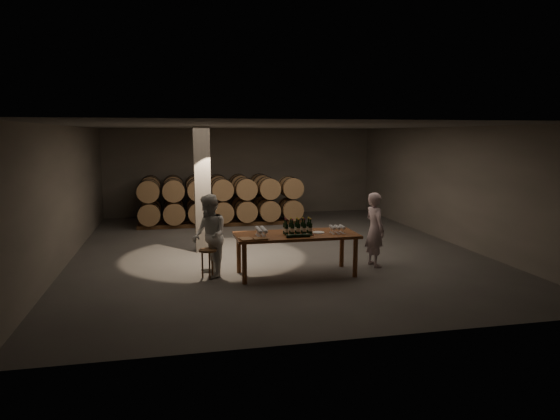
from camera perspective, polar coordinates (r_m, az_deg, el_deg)
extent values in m
plane|color=#4D4B48|center=(13.20, -0.80, -4.47)|extent=(12.00, 12.00, 0.00)
plane|color=#605E59|center=(12.86, -0.83, 9.56)|extent=(12.00, 12.00, 0.00)
plane|color=#625D54|center=(18.83, -4.44, 4.37)|extent=(10.00, 0.00, 10.00)
plane|color=#625D54|center=(7.21, 8.67, -2.60)|extent=(10.00, 0.00, 10.00)
plane|color=#625D54|center=(12.92, -23.12, 1.75)|extent=(0.00, 12.00, 12.00)
plane|color=#625D54|center=(14.76, 18.61, 2.77)|extent=(0.00, 12.00, 12.00)
cube|color=slate|center=(12.90, -8.86, 2.33)|extent=(0.40, 0.40, 3.20)
cylinder|color=brown|center=(10.11, -4.09, -6.14)|extent=(0.10, 0.10, 0.84)
cylinder|color=brown|center=(10.68, 8.60, -5.40)|extent=(0.10, 0.10, 0.84)
cylinder|color=brown|center=(10.93, -4.73, -5.01)|extent=(0.10, 0.10, 0.84)
cylinder|color=brown|center=(11.47, 7.07, -4.40)|extent=(0.10, 0.10, 0.84)
cube|color=brown|center=(10.64, 1.87, -2.89)|extent=(2.60, 1.10, 0.06)
cube|color=#56321D|center=(17.79, -8.21, -0.94)|extent=(4.70, 0.10, 0.12)
cube|color=#56321D|center=(18.38, -8.34, -0.64)|extent=(4.70, 0.10, 0.12)
cylinder|color=#9B7146|center=(18.00, -14.51, 0.30)|extent=(0.70, 0.95, 0.70)
cylinder|color=black|center=(17.74, -14.54, 0.18)|extent=(0.73, 0.04, 0.73)
cylinder|color=black|center=(18.26, -14.48, 0.42)|extent=(0.73, 0.04, 0.73)
cylinder|color=#9B7146|center=(17.98, -12.03, 0.38)|extent=(0.70, 0.95, 0.70)
cylinder|color=black|center=(17.73, -12.02, 0.26)|extent=(0.73, 0.04, 0.73)
cylinder|color=black|center=(18.24, -12.03, 0.50)|extent=(0.73, 0.04, 0.73)
cylinder|color=#9B7146|center=(18.00, -9.54, 0.46)|extent=(0.70, 0.95, 0.70)
cylinder|color=black|center=(17.75, -9.50, 0.34)|extent=(0.73, 0.04, 0.73)
cylinder|color=black|center=(18.26, -9.58, 0.57)|extent=(0.73, 0.04, 0.73)
cylinder|color=#9B7146|center=(18.05, -7.07, 0.54)|extent=(0.70, 0.95, 0.70)
cylinder|color=black|center=(17.80, -6.99, 0.42)|extent=(0.73, 0.04, 0.73)
cylinder|color=black|center=(18.31, -7.14, 0.65)|extent=(0.73, 0.04, 0.73)
cylinder|color=#9B7146|center=(18.14, -4.62, 0.61)|extent=(0.70, 0.95, 0.70)
cylinder|color=black|center=(17.88, -4.51, 0.50)|extent=(0.73, 0.04, 0.73)
cylinder|color=black|center=(18.39, -4.72, 0.72)|extent=(0.73, 0.04, 0.73)
cylinder|color=#9B7146|center=(18.26, -2.19, 0.69)|extent=(0.70, 0.95, 0.70)
cylinder|color=black|center=(18.00, -2.05, 0.58)|extent=(0.73, 0.04, 0.73)
cylinder|color=black|center=(18.51, -2.33, 0.80)|extent=(0.73, 0.04, 0.73)
cylinder|color=#9B7146|center=(17.91, -14.60, 2.64)|extent=(0.70, 0.95, 0.70)
cylinder|color=black|center=(17.65, -14.63, 2.56)|extent=(0.73, 0.04, 0.73)
cylinder|color=black|center=(18.17, -14.57, 2.73)|extent=(0.73, 0.04, 0.73)
cylinder|color=#9B7146|center=(17.90, -12.10, 2.73)|extent=(0.70, 0.95, 0.70)
cylinder|color=black|center=(17.64, -12.10, 2.64)|extent=(0.73, 0.04, 0.73)
cylinder|color=black|center=(18.15, -12.10, 2.81)|extent=(0.73, 0.04, 0.73)
cylinder|color=#9B7146|center=(17.91, -9.60, 2.80)|extent=(0.70, 0.95, 0.70)
cylinder|color=black|center=(17.66, -9.56, 2.72)|extent=(0.73, 0.04, 0.73)
cylinder|color=black|center=(18.17, -9.64, 2.88)|extent=(0.73, 0.04, 0.73)
cylinder|color=#9B7146|center=(17.97, -7.11, 2.87)|extent=(0.70, 0.95, 0.70)
cylinder|color=black|center=(17.71, -7.04, 2.79)|extent=(0.73, 0.04, 0.73)
cylinder|color=black|center=(18.22, -7.19, 2.95)|extent=(0.73, 0.04, 0.73)
cylinder|color=#9B7146|center=(18.05, -4.65, 2.94)|extent=(0.70, 0.95, 0.70)
cylinder|color=black|center=(17.79, -4.53, 2.86)|extent=(0.73, 0.04, 0.73)
cylinder|color=black|center=(18.31, -4.75, 3.02)|extent=(0.73, 0.04, 0.73)
cylinder|color=#9B7146|center=(18.17, -2.20, 3.00)|extent=(0.70, 0.95, 0.70)
cylinder|color=black|center=(17.91, -2.06, 2.92)|extent=(0.73, 0.04, 0.73)
cylinder|color=black|center=(18.42, -2.34, 3.08)|extent=(0.73, 0.04, 0.73)
cube|color=#56321D|center=(16.45, -6.50, -1.69)|extent=(5.48, 0.10, 0.12)
cube|color=#56321D|center=(17.04, -6.71, -1.34)|extent=(5.48, 0.10, 0.12)
cylinder|color=#9B7146|center=(16.62, -14.69, -0.38)|extent=(0.70, 0.95, 0.70)
cylinder|color=black|center=(16.36, -14.72, -0.52)|extent=(0.73, 0.04, 0.73)
cylinder|color=black|center=(16.87, -14.65, -0.25)|extent=(0.73, 0.04, 0.73)
cylinder|color=#9B7146|center=(16.60, -12.00, -0.30)|extent=(0.70, 0.95, 0.70)
cylinder|color=black|center=(16.34, -11.99, -0.44)|extent=(0.73, 0.04, 0.73)
cylinder|color=black|center=(16.86, -12.00, -0.16)|extent=(0.73, 0.04, 0.73)
cylinder|color=#9B7146|center=(16.62, -9.31, -0.21)|extent=(0.70, 0.95, 0.70)
cylinder|color=black|center=(16.36, -9.26, -0.35)|extent=(0.73, 0.04, 0.73)
cylinder|color=black|center=(16.88, -9.36, -0.08)|extent=(0.73, 0.04, 0.73)
cylinder|color=#9B7146|center=(16.67, -6.63, -0.12)|extent=(0.70, 0.95, 0.70)
cylinder|color=black|center=(16.42, -6.54, -0.26)|extent=(0.73, 0.04, 0.73)
cylinder|color=black|center=(16.93, -6.72, 0.01)|extent=(0.73, 0.04, 0.73)
cylinder|color=#9B7146|center=(16.77, -3.98, -0.04)|extent=(0.70, 0.95, 0.70)
cylinder|color=black|center=(16.51, -3.85, -0.17)|extent=(0.73, 0.04, 0.73)
cylinder|color=black|center=(17.02, -4.11, 0.09)|extent=(0.73, 0.04, 0.73)
cylinder|color=#9B7146|center=(16.89, -1.36, 0.05)|extent=(0.70, 0.95, 0.70)
cylinder|color=black|center=(16.64, -1.19, -0.09)|extent=(0.73, 0.04, 0.73)
cylinder|color=black|center=(17.15, -1.52, 0.17)|extent=(0.73, 0.04, 0.73)
cylinder|color=#9B7146|center=(17.06, 1.21, 0.13)|extent=(0.70, 0.95, 0.70)
cylinder|color=black|center=(16.81, 1.42, 0.00)|extent=(0.73, 0.04, 0.73)
cylinder|color=black|center=(17.31, 1.01, 0.25)|extent=(0.73, 0.04, 0.73)
cylinder|color=#9B7146|center=(16.52, -14.78, 2.15)|extent=(0.70, 0.95, 0.70)
cylinder|color=black|center=(16.26, -14.82, 2.05)|extent=(0.73, 0.04, 0.73)
cylinder|color=black|center=(16.78, -14.75, 2.25)|extent=(0.73, 0.04, 0.73)
cylinder|color=#9B7146|center=(16.50, -12.08, 2.24)|extent=(0.70, 0.95, 0.70)
cylinder|color=black|center=(16.24, -12.07, 2.14)|extent=(0.73, 0.04, 0.73)
cylinder|color=black|center=(16.76, -12.08, 2.34)|extent=(0.73, 0.04, 0.73)
cylinder|color=#9B7146|center=(16.52, -9.37, 2.33)|extent=(0.70, 0.95, 0.70)
cylinder|color=black|center=(16.26, -9.32, 2.23)|extent=(0.73, 0.04, 0.73)
cylinder|color=black|center=(16.78, -9.42, 2.42)|extent=(0.73, 0.04, 0.73)
cylinder|color=#9B7146|center=(16.58, -6.68, 2.40)|extent=(0.70, 0.95, 0.70)
cylinder|color=black|center=(16.32, -6.59, 2.31)|extent=(0.73, 0.04, 0.73)
cylinder|color=black|center=(16.84, -6.76, 2.50)|extent=(0.73, 0.04, 0.73)
cylinder|color=#9B7146|center=(16.67, -4.01, 2.48)|extent=(0.70, 0.95, 0.70)
cylinder|color=black|center=(16.42, -3.88, 2.38)|extent=(0.73, 0.04, 0.73)
cylinder|color=black|center=(16.93, -4.13, 2.57)|extent=(0.73, 0.04, 0.73)
cylinder|color=#9B7146|center=(16.80, -1.37, 2.54)|extent=(0.70, 0.95, 0.70)
cylinder|color=black|center=(16.55, -1.20, 2.45)|extent=(0.73, 0.04, 0.73)
cylinder|color=black|center=(17.05, -1.53, 2.63)|extent=(0.73, 0.04, 0.73)
cylinder|color=#9B7146|center=(16.96, 1.22, 2.60)|extent=(0.70, 0.95, 0.70)
cylinder|color=black|center=(16.71, 1.43, 2.51)|extent=(0.73, 0.04, 0.73)
cylinder|color=black|center=(17.21, 1.02, 2.69)|extent=(0.73, 0.04, 0.73)
cylinder|color=black|center=(10.45, 0.74, -2.27)|extent=(0.08, 0.08, 0.23)
cylinder|color=silver|center=(10.46, 0.74, -2.33)|extent=(0.09, 0.09, 0.07)
cylinder|color=black|center=(10.42, 0.75, -1.40)|extent=(0.03, 0.03, 0.09)
cylinder|color=yellow|center=(10.41, 0.75, -1.11)|extent=(0.04, 0.04, 0.03)
cylinder|color=black|center=(10.60, 0.56, -2.12)|extent=(0.08, 0.08, 0.23)
cylinder|color=silver|center=(10.60, 0.56, -2.18)|extent=(0.09, 0.09, 0.07)
cylinder|color=black|center=(10.57, 0.56, -1.26)|extent=(0.03, 0.03, 0.09)
cylinder|color=maroon|center=(10.56, 0.56, -0.98)|extent=(0.04, 0.04, 0.03)
cylinder|color=black|center=(10.48, 1.44, -2.24)|extent=(0.08, 0.08, 0.23)
cylinder|color=silver|center=(10.48, 1.44, -2.30)|extent=(0.09, 0.09, 0.07)
cylinder|color=black|center=(10.45, 1.44, -1.37)|extent=(0.03, 0.03, 0.09)
cylinder|color=maroon|center=(10.44, 1.44, -1.09)|extent=(0.04, 0.04, 0.03)
cylinder|color=black|center=(10.63, 1.25, -2.09)|extent=(0.08, 0.08, 0.23)
cylinder|color=silver|center=(10.63, 1.25, -2.15)|extent=(0.09, 0.09, 0.07)
cylinder|color=black|center=(10.60, 1.25, -1.23)|extent=(0.03, 0.03, 0.09)
cylinder|color=yellow|center=(10.59, 1.25, -0.95)|extent=(0.04, 0.04, 0.03)
cylinder|color=black|center=(10.51, 2.13, -2.21)|extent=(0.08, 0.08, 0.23)
cylinder|color=silver|center=(10.52, 2.13, -2.27)|extent=(0.09, 0.09, 0.07)
cylinder|color=black|center=(10.48, 2.13, -1.34)|extent=(0.03, 0.03, 0.09)
cylinder|color=yellow|center=(10.48, 2.13, -1.06)|extent=(0.04, 0.04, 0.03)
cylinder|color=black|center=(10.66, 1.93, -2.07)|extent=(0.08, 0.08, 0.23)
cylinder|color=silver|center=(10.66, 1.93, -2.12)|extent=(0.09, 0.09, 0.07)
cylinder|color=black|center=(10.63, 1.93, -1.21)|extent=(0.03, 0.03, 0.09)
cylinder|color=maroon|center=(10.62, 1.93, -0.93)|extent=(0.04, 0.04, 0.03)
cylinder|color=black|center=(10.55, 2.81, -2.19)|extent=(0.08, 0.08, 0.23)
cylinder|color=silver|center=(10.55, 2.81, -2.24)|extent=(0.09, 0.09, 0.07)
cylinder|color=black|center=(10.52, 2.82, -1.32)|extent=(0.03, 0.03, 0.09)
cylinder|color=maroon|center=(10.51, 2.82, -1.03)|extent=(0.04, 0.04, 0.03)
cylinder|color=black|center=(10.69, 2.60, -2.04)|extent=(0.08, 0.08, 0.23)
cylinder|color=silver|center=(10.69, 2.60, -2.09)|extent=(0.09, 0.09, 0.07)
cylinder|color=black|center=(10.66, 2.61, -1.18)|extent=(0.03, 0.03, 0.09)
cylinder|color=yellow|center=(10.65, 2.61, -0.90)|extent=(0.04, 0.04, 0.03)
cylinder|color=black|center=(10.58, 3.49, -2.16)|extent=(0.08, 0.08, 0.23)
cylinder|color=silver|center=(10.58, 3.49, -2.21)|extent=(0.09, 0.09, 0.07)
cylinder|color=black|center=(10.55, 3.50, -1.29)|extent=(0.03, 0.03, 0.09)
cylinder|color=yellow|center=(10.54, 3.50, -1.01)|extent=(0.04, 0.04, 0.03)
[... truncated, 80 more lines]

